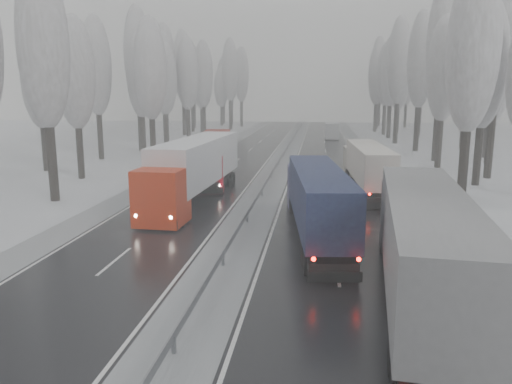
% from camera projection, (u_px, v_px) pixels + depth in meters
% --- Properties ---
extents(carriageway_right, '(7.50, 200.00, 0.03)m').
position_uv_depth(carriageway_right, '(330.00, 193.00, 39.95)').
color(carriageway_right, black).
rests_on(carriageway_right, ground).
extents(carriageway_left, '(7.50, 200.00, 0.03)m').
position_uv_depth(carriageway_left, '(202.00, 190.00, 41.23)').
color(carriageway_left, black).
rests_on(carriageway_left, ground).
extents(median_slush, '(3.00, 200.00, 0.04)m').
position_uv_depth(median_slush, '(265.00, 191.00, 40.59)').
color(median_slush, '#9C9FA4').
rests_on(median_slush, ground).
extents(shoulder_right, '(2.40, 200.00, 0.04)m').
position_uv_depth(shoulder_right, '(393.00, 194.00, 39.34)').
color(shoulder_right, '#9C9FA4').
rests_on(shoulder_right, ground).
extents(shoulder_left, '(2.40, 200.00, 0.04)m').
position_uv_depth(shoulder_left, '(144.00, 188.00, 41.83)').
color(shoulder_left, '#9C9FA4').
rests_on(shoulder_left, ground).
extents(median_guardrail, '(0.12, 200.00, 0.76)m').
position_uv_depth(median_guardrail, '(265.00, 184.00, 40.46)').
color(median_guardrail, slate).
rests_on(median_guardrail, ground).
extents(tree_18, '(3.60, 3.60, 16.58)m').
position_uv_depth(tree_18, '(473.00, 51.00, 33.85)').
color(tree_18, black).
rests_on(tree_18, ground).
extents(tree_20, '(3.60, 3.60, 15.71)m').
position_uv_depth(tree_20, '(486.00, 65.00, 41.46)').
color(tree_20, black).
rests_on(tree_20, ground).
extents(tree_21, '(3.60, 3.60, 18.62)m').
position_uv_depth(tree_21, '(499.00, 46.00, 44.71)').
color(tree_21, black).
rests_on(tree_21, ground).
extents(tree_22, '(3.60, 3.60, 15.86)m').
position_uv_depth(tree_22, '(444.00, 70.00, 51.70)').
color(tree_22, black).
rests_on(tree_22, ground).
extents(tree_23, '(3.60, 3.60, 13.55)m').
position_uv_depth(tree_23, '(493.00, 85.00, 55.11)').
color(tree_23, black).
rests_on(tree_23, ground).
extents(tree_24, '(3.60, 3.60, 20.49)m').
position_uv_depth(tree_24, '(442.00, 45.00, 56.29)').
color(tree_24, black).
rests_on(tree_24, ground).
extents(tree_25, '(3.60, 3.60, 19.44)m').
position_uv_depth(tree_25, '(494.00, 53.00, 59.47)').
color(tree_25, black).
rests_on(tree_25, ground).
extents(tree_26, '(3.60, 3.60, 18.78)m').
position_uv_depth(tree_26, '(421.00, 61.00, 66.52)').
color(tree_26, black).
rests_on(tree_26, ground).
extents(tree_27, '(3.60, 3.60, 17.62)m').
position_uv_depth(tree_27, '(468.00, 68.00, 69.68)').
color(tree_27, black).
rests_on(tree_27, ground).
extents(tree_28, '(3.60, 3.60, 19.62)m').
position_uv_depth(tree_28, '(399.00, 62.00, 76.96)').
color(tree_28, black).
rests_on(tree_28, ground).
extents(tree_29, '(3.60, 3.60, 18.11)m').
position_uv_depth(tree_29, '(442.00, 69.00, 80.14)').
color(tree_29, black).
rests_on(tree_29, ground).
extents(tree_30, '(3.60, 3.60, 17.86)m').
position_uv_depth(tree_30, '(391.00, 72.00, 86.64)').
color(tree_30, black).
rests_on(tree_30, ground).
extents(tree_31, '(3.60, 3.60, 18.58)m').
position_uv_depth(tree_31, '(422.00, 70.00, 89.72)').
color(tree_31, black).
rests_on(tree_31, ground).
extents(tree_32, '(3.60, 3.60, 17.33)m').
position_uv_depth(tree_32, '(386.00, 75.00, 94.00)').
color(tree_32, black).
rests_on(tree_32, ground).
extents(tree_33, '(3.60, 3.60, 14.33)m').
position_uv_depth(tree_33, '(399.00, 86.00, 97.89)').
color(tree_33, black).
rests_on(tree_33, ground).
extents(tree_34, '(3.60, 3.60, 17.63)m').
position_uv_depth(tree_34, '(377.00, 75.00, 100.99)').
color(tree_34, black).
rests_on(tree_34, ground).
extents(tree_35, '(3.60, 3.60, 18.25)m').
position_uv_depth(tree_35, '(420.00, 74.00, 103.68)').
color(tree_35, black).
rests_on(tree_35, ground).
extents(tree_36, '(3.60, 3.60, 20.23)m').
position_uv_depth(tree_36, '(378.00, 69.00, 110.09)').
color(tree_36, black).
rests_on(tree_36, ground).
extents(tree_37, '(3.60, 3.60, 16.37)m').
position_uv_depth(tree_37, '(407.00, 81.00, 113.61)').
color(tree_37, black).
rests_on(tree_37, ground).
extents(tree_38, '(3.60, 3.60, 17.97)m').
position_uv_depth(tree_38, '(380.00, 77.00, 120.44)').
color(tree_38, black).
rests_on(tree_38, ground).
extents(tree_39, '(3.60, 3.60, 16.19)m').
position_uv_depth(tree_39, '(390.00, 82.00, 124.21)').
color(tree_39, black).
rests_on(tree_39, ground).
extents(tree_58, '(3.60, 3.60, 17.21)m').
position_uv_depth(tree_58, '(43.00, 46.00, 34.98)').
color(tree_58, black).
rests_on(tree_58, ground).
extents(tree_60, '(3.60, 3.60, 14.84)m').
position_uv_depth(tree_60, '(75.00, 74.00, 44.97)').
color(tree_60, black).
rests_on(tree_60, ground).
extents(tree_61, '(3.60, 3.60, 13.95)m').
position_uv_depth(tree_61, '(40.00, 81.00, 49.68)').
color(tree_61, black).
rests_on(tree_61, ground).
extents(tree_62, '(3.60, 3.60, 16.04)m').
position_uv_depth(tree_62, '(150.00, 69.00, 53.63)').
color(tree_62, black).
rests_on(tree_62, ground).
extents(tree_63, '(3.60, 3.60, 16.88)m').
position_uv_depth(tree_63, '(96.00, 67.00, 58.38)').
color(tree_63, black).
rests_on(tree_63, ground).
extents(tree_64, '(3.60, 3.60, 15.42)m').
position_uv_depth(tree_64, '(141.00, 76.00, 62.98)').
color(tree_64, black).
rests_on(tree_64, ground).
extents(tree_65, '(3.60, 3.60, 19.48)m').
position_uv_depth(tree_65, '(137.00, 57.00, 66.58)').
color(tree_65, black).
rests_on(tree_65, ground).
extents(tree_66, '(3.60, 3.60, 15.23)m').
position_uv_depth(tree_66, '(165.00, 79.00, 72.36)').
color(tree_66, black).
rests_on(tree_66, ground).
extents(tree_67, '(3.60, 3.60, 17.09)m').
position_uv_depth(tree_67, '(164.00, 72.00, 76.19)').
color(tree_67, black).
rests_on(tree_67, ground).
extents(tree_68, '(3.60, 3.60, 16.65)m').
position_uv_depth(tree_68, '(187.00, 74.00, 78.58)').
color(tree_68, black).
rests_on(tree_68, ground).
extents(tree_69, '(3.60, 3.60, 19.35)m').
position_uv_depth(tree_69, '(165.00, 65.00, 82.72)').
color(tree_69, black).
rests_on(tree_69, ground).
extents(tree_70, '(3.60, 3.60, 17.09)m').
position_uv_depth(tree_70, '(203.00, 75.00, 88.30)').
color(tree_70, black).
rests_on(tree_70, ground).
extents(tree_71, '(3.60, 3.60, 19.61)m').
position_uv_depth(tree_71, '(183.00, 67.00, 92.46)').
color(tree_71, black).
rests_on(tree_71, ground).
extents(tree_72, '(3.60, 3.60, 15.11)m').
position_uv_depth(tree_72, '(201.00, 83.00, 97.96)').
color(tree_72, black).
rests_on(tree_72, ground).
extents(tree_73, '(3.60, 3.60, 17.22)m').
position_uv_depth(tree_73, '(192.00, 77.00, 101.94)').
color(tree_73, black).
rests_on(tree_73, ground).
extents(tree_74, '(3.60, 3.60, 19.68)m').
position_uv_depth(tree_74, '(230.00, 70.00, 107.42)').
color(tree_74, black).
rests_on(tree_74, ground).
extents(tree_75, '(3.60, 3.60, 18.60)m').
position_uv_depth(tree_75, '(193.00, 74.00, 112.56)').
color(tree_75, black).
rests_on(tree_75, ground).
extents(tree_76, '(3.60, 3.60, 18.55)m').
position_uv_depth(tree_76, '(241.00, 75.00, 116.58)').
color(tree_76, black).
rests_on(tree_76, ground).
extents(tree_77, '(3.60, 3.60, 14.32)m').
position_uv_depth(tree_77, '(221.00, 87.00, 121.68)').
color(tree_77, black).
rests_on(tree_77, ground).
extents(tree_78, '(3.60, 3.60, 19.55)m').
position_uv_depth(tree_78, '(231.00, 74.00, 123.29)').
color(tree_78, black).
rests_on(tree_78, ground).
extents(tree_79, '(3.60, 3.60, 17.07)m').
position_uv_depth(tree_79, '(223.00, 80.00, 127.83)').
color(tree_79, black).
rests_on(tree_79, ground).
extents(truck_grey_tarp, '(4.32, 17.21, 4.38)m').
position_uv_depth(truck_grey_tarp, '(422.00, 238.00, 18.63)').
color(truck_grey_tarp, '#444448').
rests_on(truck_grey_tarp, ground).
extents(truck_blue_box, '(4.09, 15.41, 3.92)m').
position_uv_depth(truck_blue_box, '(316.00, 196.00, 27.48)').
color(truck_blue_box, navy).
rests_on(truck_blue_box, ground).
extents(truck_cream_box, '(3.05, 14.87, 3.79)m').
position_uv_depth(truck_cream_box, '(367.00, 164.00, 40.50)').
color(truck_cream_box, '#B5B2A1').
rests_on(truck_cream_box, ground).
extents(box_truck_distant, '(2.32, 7.52, 2.80)m').
position_uv_depth(box_truck_distant, '(332.00, 131.00, 87.00)').
color(box_truck_distant, silver).
rests_on(box_truck_distant, ground).
extents(truck_red_white, '(3.67, 17.87, 4.55)m').
position_uv_depth(truck_red_white, '(194.00, 167.00, 35.98)').
color(truck_red_white, red).
rests_on(truck_red_white, ground).
extents(truck_red_red, '(4.64, 16.06, 4.09)m').
position_uv_depth(truck_red_red, '(214.00, 153.00, 46.12)').
color(truck_red_red, '#A2091A').
rests_on(truck_red_red, ground).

